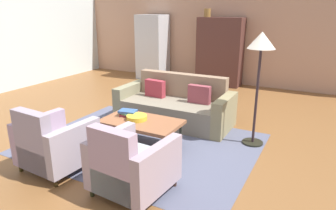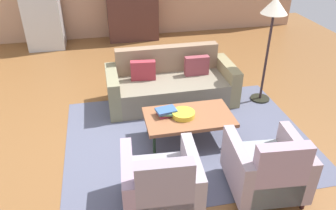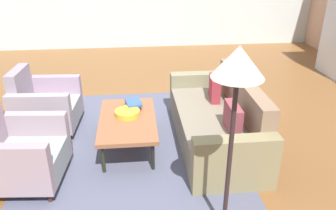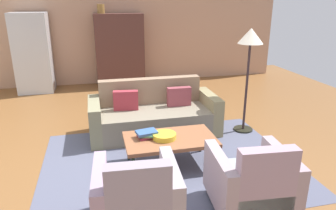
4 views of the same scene
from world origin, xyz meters
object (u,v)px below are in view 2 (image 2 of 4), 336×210
at_px(armchair_left, 161,186).
at_px(cabinet, 132,2).
at_px(fruit_bowl, 183,114).
at_px(floor_lamp, 273,16).
at_px(book_stack, 166,112).
at_px(refrigerator, 41,7).
at_px(coffee_table, 189,118).
at_px(armchair_right, 267,170).
at_px(couch, 170,84).

distance_m(armchair_left, cabinet, 5.56).
height_order(fruit_bowl, floor_lamp, floor_lamp).
bearing_deg(book_stack, refrigerator, 115.62).
bearing_deg(book_stack, coffee_table, -15.00).
bearing_deg(coffee_table, armchair_left, -117.40).
bearing_deg(armchair_right, floor_lamp, 70.66).
height_order(couch, cabinet, cabinet).
height_order(cabinet, refrigerator, refrigerator).
bearing_deg(refrigerator, couch, -53.10).
bearing_deg(refrigerator, cabinet, 2.93).
relative_size(couch, coffee_table, 1.75).
distance_m(armchair_left, armchair_right, 1.20).
distance_m(coffee_table, book_stack, 0.32).
bearing_deg(armchair_left, couch, 79.48).
bearing_deg(fruit_bowl, couch, 86.28).
height_order(couch, armchair_right, armchair_right).
bearing_deg(cabinet, book_stack, -90.59).
xyz_separation_m(book_stack, floor_lamp, (1.81, 0.78, 0.99)).
bearing_deg(fruit_bowl, coffee_table, 0.00).
relative_size(refrigerator, floor_lamp, 1.08).
bearing_deg(floor_lamp, armchair_left, -136.13).
height_order(coffee_table, armchair_right, armchair_right).
relative_size(coffee_table, cabinet, 0.67).
xyz_separation_m(armchair_left, floor_lamp, (2.11, 2.03, 1.10)).
relative_size(couch, armchair_left, 2.39).
bearing_deg(floor_lamp, couch, 167.98).
xyz_separation_m(cabinet, floor_lamp, (1.76, -3.49, 0.54)).
height_order(book_stack, cabinet, cabinet).
bearing_deg(floor_lamp, cabinet, 116.85).
xyz_separation_m(couch, book_stack, (-0.30, -1.11, 0.17)).
bearing_deg(armchair_right, refrigerator, 123.02).
relative_size(armchair_left, refrigerator, 0.48).
xyz_separation_m(armchair_right, cabinet, (-0.85, 5.52, 0.56)).
distance_m(book_stack, floor_lamp, 2.21).
bearing_deg(armchair_right, fruit_bowl, 124.85).
bearing_deg(fruit_bowl, cabinet, 92.35).
relative_size(coffee_table, armchair_right, 1.36).
xyz_separation_m(coffee_table, cabinet, (-0.26, 4.35, 0.53)).
xyz_separation_m(armchair_right, floor_lamp, (0.91, 2.03, 1.10)).
bearing_deg(cabinet, floor_lamp, -63.15).
relative_size(armchair_left, fruit_bowl, 2.80).
bearing_deg(couch, armchair_right, 103.95).
bearing_deg(cabinet, fruit_bowl, -87.65).
bearing_deg(cabinet, armchair_right, -81.24).
distance_m(coffee_table, armchair_right, 1.31).
xyz_separation_m(coffee_table, armchair_left, (-0.60, -1.17, -0.03)).
xyz_separation_m(couch, armchair_left, (-0.60, -2.35, 0.06)).
bearing_deg(armchair_left, armchair_right, 3.89).
height_order(armchair_right, book_stack, armchair_right).
bearing_deg(couch, floor_lamp, 167.75).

